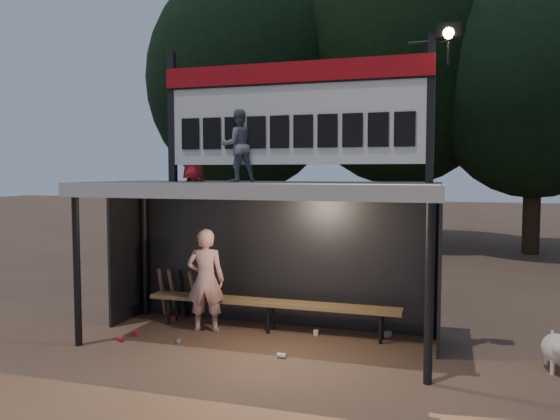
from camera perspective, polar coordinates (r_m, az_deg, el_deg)
name	(u,v)px	position (r m, az deg, el deg)	size (l,w,h in m)	color
ground	(259,342)	(8.15, -2.23, -13.61)	(80.00, 80.00, 0.00)	brown
player	(206,280)	(8.55, -7.77, -7.26)	(0.58, 0.38, 1.60)	white
child_a	(238,146)	(7.86, -4.36, 6.70)	(0.50, 0.39, 1.03)	slate
child_b	(193,149)	(8.30, -9.07, 6.31)	(0.48, 0.31, 0.97)	#B41B1F
dugout_shelter	(264,214)	(8.02, -1.69, -0.43)	(5.10, 2.08, 2.32)	#434346
scoreboard_assembly	(296,110)	(7.64, 1.69, 10.45)	(4.10, 0.27, 1.99)	black
bench	(270,304)	(8.54, -1.00, -9.77)	(4.00, 0.35, 0.48)	olive
tree_left	(245,81)	(18.78, -3.73, 13.33)	(6.46, 6.46, 9.27)	black
tree_mid	(401,61)	(19.25, 12.52, 14.99)	(7.22, 7.22, 10.36)	black
tree_right	(536,80)	(18.20, 25.16, 12.23)	(6.08, 6.08, 8.72)	#312316
dog	(558,349)	(7.75, 27.03, -12.82)	(0.36, 0.81, 0.49)	beige
bats	(178,293)	(9.44, -10.61, -8.52)	(0.68, 0.35, 0.84)	olive
litter	(227,335)	(8.36, -5.51, -12.90)	(3.83, 1.48, 0.08)	#B3211E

